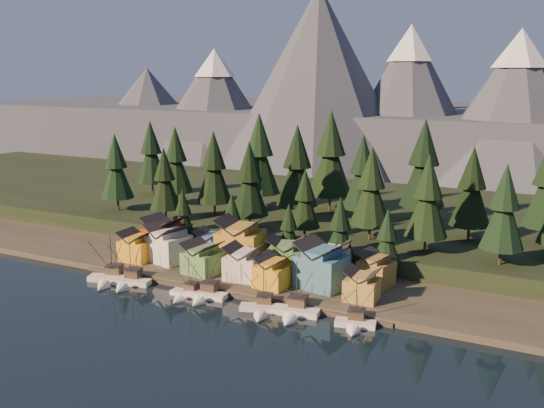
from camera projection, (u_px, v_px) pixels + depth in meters
The scene contains 46 objects.
ground at pixel (186, 319), 126.30m from camera, with size 500.00×500.00×0.00m, color black.
shore_strip at pixel (272, 262), 161.06m from camera, with size 400.00×50.00×1.50m, color #373128.
hillside at pixel (338, 215), 204.22m from camera, with size 420.00×100.00×6.00m, color black.
dock at pixel (226, 291), 140.60m from camera, with size 80.00×4.00×1.00m, color #4E4538.
mountain_ridge at pixel (416, 119), 308.93m from camera, with size 560.00×190.00×90.00m.
boat_0 at pixel (109, 273), 147.30m from camera, with size 11.94×12.41×12.68m.
boat_1 at pixel (128, 276), 145.11m from camera, with size 10.62×11.21×12.42m.
boat_2 at pixel (186, 289), 137.79m from camera, with size 8.79×9.58×10.27m.
boat_3 at pixel (204, 289), 136.62m from camera, with size 9.81×10.53×12.23m.
boat_4 at pixel (262, 304), 129.15m from camera, with size 10.81×11.23×11.12m.
boat_5 at pixel (294, 305), 127.02m from camera, with size 10.73×11.43×12.90m.
boat_6 at pixel (355, 317), 121.34m from camera, with size 8.86×9.48×11.27m.
house_front_0 at pixel (137, 245), 159.50m from camera, with size 7.99×7.56×7.94m.
house_front_1 at pixel (169, 242), 158.44m from camera, with size 11.59×11.30×10.05m.
house_front_2 at pixel (202, 257), 149.34m from camera, with size 9.14×9.19×7.95m.
house_front_3 at pixel (244, 261), 145.09m from camera, with size 8.71×8.35×8.35m.
house_front_4 at pixel (273, 270), 140.12m from camera, with size 8.00×8.53×7.47m.
house_front_5 at pixel (322, 263), 139.32m from camera, with size 11.95×11.19×10.94m.
house_front_6 at pixel (362, 284), 131.74m from camera, with size 7.25×6.87×7.07m.
house_back_0 at pixel (164, 234), 165.03m from camera, with size 10.11×9.76×10.32m.
house_back_1 at pixel (210, 244), 160.20m from camera, with size 7.92×8.00×8.12m.
house_back_2 at pixel (241, 239), 157.32m from camera, with size 12.22×11.41×11.87m.
house_back_3 at pixel (286, 254), 150.32m from camera, with size 10.30×9.62×8.80m.
house_back_4 at pixel (333, 258), 146.85m from camera, with size 9.71×9.48×8.76m.
house_back_5 at pixel (376, 268), 141.00m from camera, with size 8.56×8.63×8.04m.
tree_hill_0 at pixel (116, 169), 194.50m from camera, with size 10.79×10.79×25.13m.
tree_hill_1 at pixel (176, 162), 203.06m from camera, with size 11.41×11.41×26.58m.
tree_hill_2 at pixel (165, 181), 181.72m from camera, with size 9.63×9.63×22.43m.
tree_hill_3 at pixel (214, 170), 187.32m from camera, with size 11.45×11.45×26.68m.
tree_hill_4 at pixel (259, 157), 196.34m from camera, with size 13.54×13.54×31.54m.
tree_hill_5 at pixel (250, 182), 170.88m from camera, with size 10.91×10.91×25.42m.
tree_hill_6 at pixel (297, 169), 180.02m from camera, with size 12.57×12.57×29.27m.
tree_hill_7 at pixel (305, 201), 161.98m from camera, with size 8.31×8.31×19.36m.
tree_hill_8 at pixel (363, 175), 178.58m from camera, with size 11.42×11.42×26.60m.
tree_hill_9 at pixel (371, 189), 160.39m from camera, with size 10.87×10.87×25.33m.
tree_hill_10 at pixel (424, 166), 178.04m from camera, with size 13.36×13.36×31.11m.
tree_hill_11 at pixel (428, 199), 149.08m from camera, with size 10.71×10.71×24.96m.
tree_hill_12 at pixel (472, 189), 159.49m from camera, with size 10.96×10.96×25.52m.
tree_hill_13 at pixel (504, 210), 139.58m from camera, with size 10.32×10.32×24.05m.
tree_hill_15 at pixel (331, 156), 192.72m from camera, with size 13.97×13.97×32.54m.
tree_hill_16 at pixel (151, 154), 219.59m from camera, with size 11.63×11.63×27.08m.
tree_shore_0 at pixel (183, 215), 171.14m from camera, with size 7.22×7.22×16.83m.
tree_shore_1 at pixel (232, 221), 164.12m from camera, with size 7.30×7.30×17.00m.
tree_shore_2 at pixel (289, 230), 156.83m from camera, with size 6.81×6.81×15.87m.
tree_shore_3 at pixel (340, 230), 150.34m from camera, with size 8.15×8.15×18.99m.
tree_shore_4 at pixel (387, 240), 145.32m from camera, with size 7.35×7.35×17.13m.
Camera 1 is at (68.96, -97.54, 50.82)m, focal length 40.00 mm.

